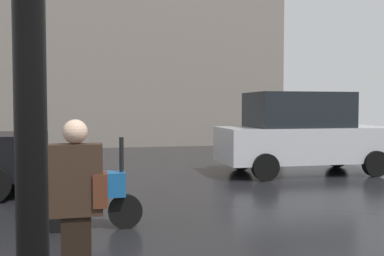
% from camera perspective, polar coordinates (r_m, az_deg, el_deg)
% --- Properties ---
extents(pedestrian_with_bag, '(0.48, 0.24, 1.54)m').
position_cam_1_polar(pedestrian_with_bag, '(3.88, -14.38, -8.79)').
color(pedestrian_with_bag, black).
rests_on(pedestrian_with_bag, ground).
extents(parked_scooter, '(1.35, 0.32, 1.23)m').
position_cam_1_polar(parked_scooter, '(6.10, -13.20, -7.61)').
color(parked_scooter, black).
rests_on(parked_scooter, ground).
extents(parked_car_left, '(4.21, 1.88, 1.98)m').
position_cam_1_polar(parked_car_left, '(11.22, 13.96, -0.66)').
color(parked_car_left, silver).
rests_on(parked_car_left, ground).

